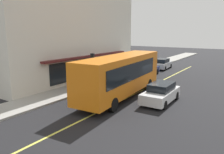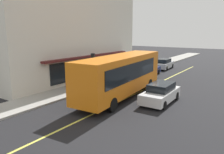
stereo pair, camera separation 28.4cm
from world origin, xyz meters
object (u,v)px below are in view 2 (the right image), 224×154
Objects in this scene: car_white at (161,93)px; car_silver at (164,64)px; pedestrian_waiting at (130,66)px; traffic_light at (93,62)px; bus at (122,74)px; car_navy at (148,70)px.

car_white and car_silver have the same top height.
pedestrian_waiting is at bearing 165.57° from car_silver.
traffic_light reaches higher than car_white.
bus reaches higher than car_navy.
car_navy is 1.01× the size of car_white.
traffic_light is (1.44, 4.20, 0.55)m from bus.
pedestrian_waiting is (8.73, 4.22, -0.76)m from bus.
car_navy is 0.99× the size of car_silver.
traffic_light is 0.74× the size of car_white.
traffic_light is 7.41m from pedestrian_waiting.
bus is 2.61× the size of car_white.
bus is 16.03m from car_silver.
car_navy is at bearing -13.42° from traffic_light.
bus is 3.58m from car_white.
traffic_light is 14.58m from car_silver.
traffic_light is 1.79× the size of pedestrian_waiting.
car_white is at bearing -98.29° from traffic_light.
car_silver is at bearing 2.09° from car_navy.
car_white is at bearing -137.96° from pedestrian_waiting.
pedestrian_waiting is (7.29, 0.03, -1.30)m from traffic_light.
car_navy is at bearing -177.91° from car_silver.
bus is at bearing -108.95° from traffic_light.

